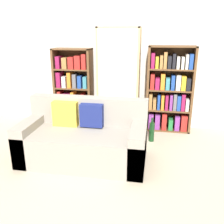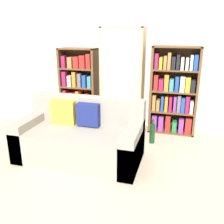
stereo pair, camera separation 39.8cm
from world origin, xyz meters
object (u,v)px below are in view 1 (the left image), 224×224
(couch, at_px, (84,139))
(bookshelf_right, at_px, (169,92))
(bookshelf_left, at_px, (74,89))
(display_cabinet, at_px, (119,80))
(wine_bottle, at_px, (152,132))

(couch, bearing_deg, bookshelf_right, 48.32)
(bookshelf_left, distance_m, display_cabinet, 0.89)
(couch, relative_size, bookshelf_left, 1.19)
(wine_bottle, bearing_deg, display_cabinet, 138.96)
(bookshelf_right, bearing_deg, wine_bottle, -115.20)
(couch, xyz_separation_m, bookshelf_left, (-0.58, 1.35, 0.40))
(bookshelf_right, height_order, wine_bottle, bookshelf_right)
(couch, distance_m, bookshelf_left, 1.52)
(bookshelf_left, relative_size, wine_bottle, 3.56)
(bookshelf_right, bearing_deg, couch, -131.68)
(display_cabinet, distance_m, wine_bottle, 1.13)
(couch, relative_size, display_cabinet, 0.95)
(display_cabinet, xyz_separation_m, wine_bottle, (0.64, -0.56, -0.74))
(display_cabinet, relative_size, bookshelf_right, 1.20)
(display_cabinet, bearing_deg, bookshelf_left, 178.90)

